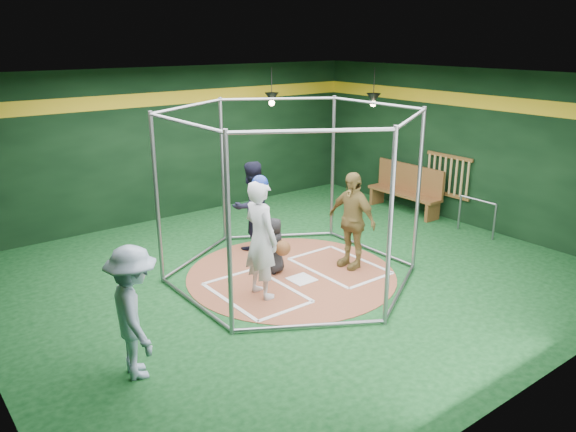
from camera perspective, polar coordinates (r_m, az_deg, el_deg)
room_shell at (r=9.71m, az=0.33°, el=3.54°), size 10.10×9.10×3.53m
clay_disc at (r=10.28m, az=0.34°, el=-5.95°), size 3.80×3.80×0.01m
home_plate at (r=10.06m, az=1.40°, el=-6.43°), size 0.43×0.43×0.01m
batter_box_left at (r=9.58m, az=-3.26°, el=-7.76°), size 1.17×1.77×0.01m
batter_box_right at (r=10.67m, az=5.22°, el=-5.05°), size 1.17×1.77×0.01m
batting_cage at (r=9.77m, az=0.36°, el=2.09°), size 4.05×4.67×3.00m
bat_rack at (r=13.61m, az=15.91°, el=3.99°), size 0.07×1.25×0.98m
pendant_lamp_near at (r=13.68m, az=-1.66°, el=11.92°), size 0.34×0.34×0.90m
pendant_lamp_far at (r=13.65m, az=8.67°, el=11.72°), size 0.34×0.34×0.90m
batter_figure at (r=9.12m, az=-2.78°, el=-2.20°), size 0.50×0.74×2.06m
visitor_leopard at (r=10.39m, az=6.48°, el=-0.41°), size 0.55×1.10×1.81m
catcher_figure at (r=10.17m, az=-1.29°, el=-3.03°), size 0.59×0.63×1.03m
umpire at (r=11.25m, az=-3.73°, el=1.06°), size 0.92×0.74×1.80m
bystander_blue at (r=7.33m, az=-15.35°, el=-9.44°), size 0.86×1.23×1.75m
dugout_bench at (r=14.08m, az=11.97°, el=2.82°), size 0.47×2.00×1.17m
steel_railing at (r=12.83m, az=18.67°, el=0.49°), size 0.05×0.93×0.80m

